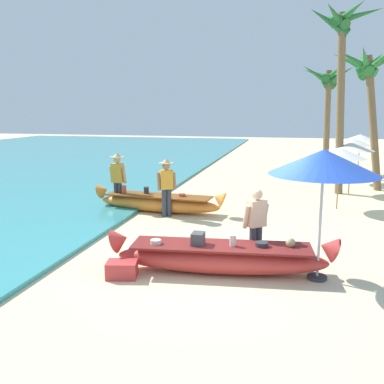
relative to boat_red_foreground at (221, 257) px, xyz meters
name	(u,v)px	position (x,y,z in m)	size (l,w,h in m)	color
ground_plane	(229,270)	(0.14, 0.16, -0.31)	(80.00, 80.00, 0.00)	beige
boat_red_foreground	(221,257)	(0.00, 0.00, 0.00)	(4.37, 1.20, 0.85)	red
boat_orange_midground	(159,202)	(-2.66, 4.42, -0.02)	(4.21, 1.10, 0.81)	orange
person_vendor_hatted	(166,183)	(-2.25, 3.91, 0.67)	(0.57, 0.46, 1.69)	#333842
person_tourist_customer	(256,222)	(0.60, 0.62, 0.56)	(0.54, 0.50, 1.55)	#333842
person_vendor_assistant	(118,177)	(-4.00, 4.49, 0.71)	(0.57, 0.44, 1.76)	#333842
patio_umbrella_large	(324,163)	(1.78, 0.09, 1.85)	(1.93, 1.93, 2.39)	#B7B7BC
parasol_row_0	(340,153)	(2.65, 6.06, 1.44)	(1.60, 1.60, 1.91)	#8E6B47
parasol_row_1	(352,146)	(3.31, 8.77, 1.44)	(1.60, 1.60, 1.91)	#8E6B47
parasol_row_2	(352,141)	(3.62, 11.26, 1.44)	(1.60, 1.60, 1.91)	#8E6B47
parasol_row_3	(360,138)	(4.31, 13.85, 1.44)	(1.60, 1.60, 1.91)	#8E6B47
palm_tree_leaning_seaward	(343,43)	(2.76, 8.67, 5.03)	(2.56, 2.62, 6.64)	brown
palm_tree_mid_cluster	(328,88)	(2.65, 13.12, 3.73)	(2.45, 2.54, 5.11)	brown
palm_tree_far_behind	(369,75)	(3.84, 9.71, 4.02)	(2.86, 2.79, 5.35)	brown
cooler_box	(122,270)	(-1.74, -0.67, -0.15)	(0.55, 0.40, 0.31)	#C63838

